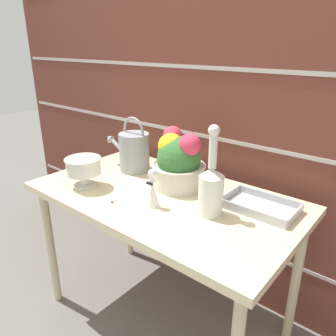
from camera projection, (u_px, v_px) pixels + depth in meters
The scene contains 10 objects.
ground_plane at pixel (164, 316), 1.79m from camera, with size 12.00×12.00×0.00m, color slate.
brick_wall at pixel (219, 103), 1.73m from camera, with size 3.60×0.08×2.20m.
patio_table at pixel (163, 208), 1.55m from camera, with size 1.25×0.70×0.74m.
watering_can at pixel (134, 151), 1.77m from camera, with size 0.31×0.16×0.30m.
crystal_pedestal_bowl at pixel (84, 167), 1.57m from camera, with size 0.17×0.17×0.15m.
flower_planter at pixel (179, 162), 1.56m from camera, with size 0.26×0.26×0.29m.
glass_decanter at pixel (211, 187), 1.31m from camera, with size 0.10×0.10×0.38m.
figurine_vase at pixel (152, 191), 1.39m from camera, with size 0.06×0.06×0.17m.
wire_tray at pixel (260, 207), 1.38m from camera, with size 0.30×0.19×0.04m.
fallen_petal at pixel (112, 202), 1.44m from camera, with size 0.01×0.01×0.01m.
Camera 1 is at (0.90, -1.05, 1.40)m, focal length 35.00 mm.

